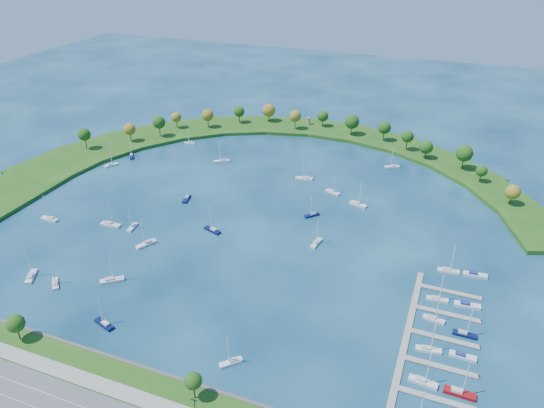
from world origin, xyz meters
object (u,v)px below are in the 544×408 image
(moored_boat_0, at_px, (358,204))
(moored_boat_17, at_px, (146,243))
(docked_boat_8, at_px, (437,298))
(moored_boat_2, at_px, (187,198))
(moored_boat_18, at_px, (132,156))
(moored_boat_11, at_px, (50,218))
(docked_boat_7, at_px, (465,333))
(moored_boat_4, at_px, (312,214))
(moored_boat_13, at_px, (55,283))
(moored_boat_20, at_px, (31,276))
(harbor_tower, at_px, (308,121))
(docked_boat_11, at_px, (475,275))
(docked_boat_4, at_px, (428,349))
(moored_boat_10, at_px, (222,161))
(moored_boat_14, at_px, (110,224))
(moored_boat_5, at_px, (333,192))
(docked_boat_5, at_px, (462,356))
(moored_boat_12, at_px, (112,280))
(moored_boat_16, at_px, (190,143))
(moored_boat_8, at_px, (316,242))
(moored_boat_19, at_px, (111,165))
(moored_boat_15, at_px, (392,166))
(docked_boat_10, at_px, (448,270))
(docked_boat_9, at_px, (467,305))
(dock_system, at_px, (428,348))
(docked_boat_2, at_px, (423,381))
(moored_boat_6, at_px, (231,362))
(docked_boat_6, at_px, (434,318))
(moored_boat_3, at_px, (304,178))
(moored_boat_9, at_px, (212,229))
(moored_boat_7, at_px, (132,226))
(docked_boat_3, at_px, (459,392))

(moored_boat_0, height_order, moored_boat_17, moored_boat_17)
(docked_boat_8, bearing_deg, moored_boat_2, 158.45)
(moored_boat_18, bearing_deg, moored_boat_11, -33.47)
(docked_boat_7, relative_size, docked_boat_8, 1.00)
(moored_boat_11, bearing_deg, moored_boat_4, -156.08)
(moored_boat_13, bearing_deg, moored_boat_20, 45.85)
(harbor_tower, distance_m, moored_boat_4, 119.98)
(docked_boat_11, bearing_deg, docked_boat_4, -109.77)
(moored_boat_10, height_order, moored_boat_14, moored_boat_14)
(moored_boat_5, bearing_deg, docked_boat_7, -28.50)
(harbor_tower, distance_m, docked_boat_5, 212.76)
(moored_boat_20, bearing_deg, moored_boat_12, -101.20)
(moored_boat_20, bearing_deg, moored_boat_16, -24.11)
(moored_boat_18, relative_size, docked_boat_7, 1.00)
(moored_boat_8, xyz_separation_m, moored_boat_17, (-67.75, -27.35, 0.04))
(docked_boat_4, distance_m, docked_boat_7, 15.76)
(moored_boat_12, height_order, moored_boat_19, moored_boat_12)
(moored_boat_15, distance_m, docked_boat_7, 134.28)
(moored_boat_14, height_order, docked_boat_10, moored_boat_14)
(docked_boat_9, bearing_deg, moored_boat_16, 143.70)
(dock_system, xyz_separation_m, docked_boat_11, (12.57, 47.25, 0.33))
(docked_boat_5, distance_m, docked_boat_8, 28.18)
(moored_boat_10, bearing_deg, docked_boat_2, 102.49)
(moored_boat_19, relative_size, docked_boat_4, 0.96)
(moored_boat_6, distance_m, moored_boat_15, 167.49)
(moored_boat_10, height_order, docked_boat_6, moored_boat_10)
(moored_boat_3, height_order, docked_boat_6, moored_boat_3)
(moored_boat_5, height_order, moored_boat_9, moored_boat_9)
(moored_boat_16, bearing_deg, docked_boat_10, 141.61)
(moored_boat_13, height_order, docked_boat_9, moored_boat_13)
(docked_boat_6, height_order, docked_boat_10, docked_boat_10)
(moored_boat_5, height_order, docked_boat_4, docked_boat_4)
(moored_boat_14, height_order, moored_boat_15, moored_boat_14)
(moored_boat_13, xyz_separation_m, moored_boat_15, (101.40, 154.43, 0.03))
(moored_boat_2, xyz_separation_m, moored_boat_13, (-12.40, -78.62, -0.03))
(moored_boat_2, bearing_deg, docked_boat_6, 56.57)
(moored_boat_7, bearing_deg, moored_boat_12, 15.70)
(moored_boat_9, bearing_deg, moored_boat_18, -15.57)
(moored_boat_3, bearing_deg, moored_boat_13, 52.06)
(dock_system, bearing_deg, moored_boat_11, 173.27)
(moored_boat_3, height_order, moored_boat_20, moored_boat_3)
(docked_boat_11, bearing_deg, dock_system, -110.24)
(dock_system, height_order, moored_boat_3, moored_boat_3)
(docked_boat_2, bearing_deg, docked_boat_5, 61.51)
(docked_boat_3, bearing_deg, dock_system, 126.57)
(dock_system, relative_size, moored_boat_11, 6.43)
(moored_boat_18, distance_m, docked_boat_5, 214.18)
(moored_boat_14, xyz_separation_m, docked_boat_7, (154.91, -15.65, -0.07))
(moored_boat_12, bearing_deg, moored_boat_20, 158.81)
(moored_boat_12, distance_m, docked_boat_9, 133.05)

